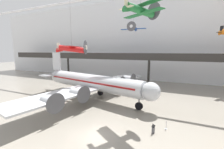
{
  "coord_description": "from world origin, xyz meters",
  "views": [
    {
      "loc": [
        8.35,
        -13.53,
        9.62
      ],
      "look_at": [
        -2.82,
        10.92,
        5.4
      ],
      "focal_mm": 24.0,
      "sensor_mm": 36.0,
      "label": 1
    }
  ],
  "objects_px": {
    "suspended_plane_blue_trainer": "(134,28)",
    "suspended_plane_green_biplane": "(141,10)",
    "airliner_silver_main": "(91,82)",
    "info_sign_pedestal": "(153,130)",
    "suspended_plane_red_highwing": "(72,49)",
    "stanchion_barrier": "(166,127)"
  },
  "relations": [
    {
      "from": "suspended_plane_blue_trainer",
      "to": "info_sign_pedestal",
      "type": "distance_m",
      "value": 32.77
    },
    {
      "from": "suspended_plane_blue_trainer",
      "to": "suspended_plane_green_biplane",
      "type": "bearing_deg",
      "value": 15.37
    },
    {
      "from": "airliner_silver_main",
      "to": "suspended_plane_blue_trainer",
      "type": "relative_size",
      "value": 4.48
    },
    {
      "from": "suspended_plane_blue_trainer",
      "to": "suspended_plane_green_biplane",
      "type": "xyz_separation_m",
      "value": [
        7.7,
        -22.61,
        -1.14
      ]
    },
    {
      "from": "suspended_plane_blue_trainer",
      "to": "info_sign_pedestal",
      "type": "xyz_separation_m",
      "value": [
        10.64,
        -26.69,
        -15.77
      ]
    },
    {
      "from": "info_sign_pedestal",
      "to": "suspended_plane_red_highwing",
      "type": "bearing_deg",
      "value": -175.51
    },
    {
      "from": "airliner_silver_main",
      "to": "info_sign_pedestal",
      "type": "bearing_deg",
      "value": -19.6
    },
    {
      "from": "airliner_silver_main",
      "to": "stanchion_barrier",
      "type": "bearing_deg",
      "value": -12.46
    },
    {
      "from": "airliner_silver_main",
      "to": "suspended_plane_blue_trainer",
      "type": "distance_m",
      "value": 22.57
    },
    {
      "from": "airliner_silver_main",
      "to": "stanchion_barrier",
      "type": "distance_m",
      "value": 17.0
    },
    {
      "from": "suspended_plane_green_biplane",
      "to": "suspended_plane_blue_trainer",
      "type": "bearing_deg",
      "value": 51.46
    },
    {
      "from": "suspended_plane_red_highwing",
      "to": "stanchion_barrier",
      "type": "xyz_separation_m",
      "value": [
        18.59,
        -5.34,
        -9.75
      ]
    },
    {
      "from": "suspended_plane_green_biplane",
      "to": "airliner_silver_main",
      "type": "bearing_deg",
      "value": 100.99
    },
    {
      "from": "info_sign_pedestal",
      "to": "suspended_plane_blue_trainer",
      "type": "bearing_deg",
      "value": 138.2
    },
    {
      "from": "suspended_plane_blue_trainer",
      "to": "stanchion_barrier",
      "type": "height_order",
      "value": "suspended_plane_blue_trainer"
    },
    {
      "from": "suspended_plane_green_biplane",
      "to": "info_sign_pedestal",
      "type": "relative_size",
      "value": 6.14
    },
    {
      "from": "airliner_silver_main",
      "to": "suspended_plane_green_biplane",
      "type": "relative_size",
      "value": 4.33
    },
    {
      "from": "suspended_plane_red_highwing",
      "to": "info_sign_pedestal",
      "type": "relative_size",
      "value": 10.04
    },
    {
      "from": "airliner_silver_main",
      "to": "suspended_plane_green_biplane",
      "type": "bearing_deg",
      "value": -10.08
    },
    {
      "from": "suspended_plane_green_biplane",
      "to": "suspended_plane_red_highwing",
      "type": "bearing_deg",
      "value": 111.23
    },
    {
      "from": "suspended_plane_red_highwing",
      "to": "stanchion_barrier",
      "type": "bearing_deg",
      "value": -34.17
    },
    {
      "from": "airliner_silver_main",
      "to": "suspended_plane_green_biplane",
      "type": "height_order",
      "value": "suspended_plane_green_biplane"
    }
  ]
}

